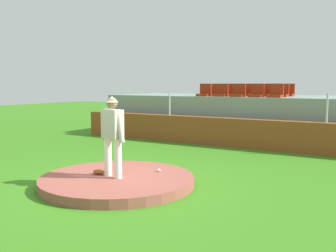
# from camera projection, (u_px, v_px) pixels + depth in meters

# --- Properties ---
(ground_plane) EXTENTS (60.00, 60.00, 0.00)m
(ground_plane) POSITION_uv_depth(u_px,v_px,m) (118.00, 185.00, 8.23)
(ground_plane) COLOR #3A7F1B
(pitchers_mound) EXTENTS (3.36, 3.36, 0.20)m
(pitchers_mound) POSITION_uv_depth(u_px,v_px,m) (118.00, 181.00, 8.22)
(pitchers_mound) COLOR #9D5145
(pitchers_mound) RESTS_ON ground_plane
(pitcher) EXTENTS (0.74, 0.35, 1.75)m
(pitcher) POSITION_uv_depth(u_px,v_px,m) (113.00, 130.00, 8.04)
(pitcher) COLOR white
(pitcher) RESTS_ON pitchers_mound
(baseball) EXTENTS (0.07, 0.07, 0.07)m
(baseball) POSITION_uv_depth(u_px,v_px,m) (159.00, 170.00, 8.61)
(baseball) COLOR white
(baseball) RESTS_ON pitchers_mound
(fielding_glove) EXTENTS (0.30, 0.20, 0.11)m
(fielding_glove) POSITION_uv_depth(u_px,v_px,m) (99.00, 172.00, 8.38)
(fielding_glove) COLOR brown
(fielding_glove) RESTS_ON pitchers_mound
(brick_barrier) EXTENTS (12.42, 0.40, 1.01)m
(brick_barrier) POSITION_uv_depth(u_px,v_px,m) (226.00, 132.00, 13.38)
(brick_barrier) COLOR brown
(brick_barrier) RESTS_ON ground_plane
(fence_post_left) EXTENTS (0.06, 0.06, 0.91)m
(fence_post_left) POSITION_uv_depth(u_px,v_px,m) (170.00, 103.00, 14.47)
(fence_post_left) COLOR silver
(fence_post_left) RESTS_ON brick_barrier
(fence_post_right) EXTENTS (0.06, 0.06, 0.91)m
(fence_post_right) POSITION_uv_depth(u_px,v_px,m) (327.00, 108.00, 11.56)
(fence_post_right) COLOR silver
(fence_post_right) RESTS_ON brick_barrier
(bleacher_platform) EXTENTS (11.88, 4.02, 1.73)m
(bleacher_platform) POSITION_uv_depth(u_px,v_px,m) (251.00, 117.00, 15.61)
(bleacher_platform) COLOR gray
(bleacher_platform) RESTS_ON ground_plane
(stadium_chair_0) EXTENTS (0.48, 0.44, 0.50)m
(stadium_chair_0) POSITION_uv_depth(u_px,v_px,m) (205.00, 92.00, 14.97)
(stadium_chair_0) COLOR maroon
(stadium_chair_0) RESTS_ON bleacher_platform
(stadium_chair_1) EXTENTS (0.48, 0.44, 0.50)m
(stadium_chair_1) POSITION_uv_depth(u_px,v_px,m) (221.00, 92.00, 14.62)
(stadium_chair_1) COLOR maroon
(stadium_chair_1) RESTS_ON bleacher_platform
(stadium_chair_2) EXTENTS (0.48, 0.44, 0.50)m
(stadium_chair_2) POSITION_uv_depth(u_px,v_px,m) (238.00, 93.00, 14.24)
(stadium_chair_2) COLOR maroon
(stadium_chair_2) RESTS_ON bleacher_platform
(stadium_chair_3) EXTENTS (0.48, 0.44, 0.50)m
(stadium_chair_3) POSITION_uv_depth(u_px,v_px,m) (257.00, 93.00, 13.86)
(stadium_chair_3) COLOR maroon
(stadium_chair_3) RESTS_ON bleacher_platform
(stadium_chair_4) EXTENTS (0.48, 0.44, 0.50)m
(stadium_chair_4) POSITION_uv_depth(u_px,v_px,m) (276.00, 93.00, 13.53)
(stadium_chair_4) COLOR maroon
(stadium_chair_4) RESTS_ON bleacher_platform
(stadium_chair_5) EXTENTS (0.48, 0.44, 0.50)m
(stadium_chair_5) POSITION_uv_depth(u_px,v_px,m) (215.00, 92.00, 15.74)
(stadium_chair_5) COLOR maroon
(stadium_chair_5) RESTS_ON bleacher_platform
(stadium_chair_6) EXTENTS (0.48, 0.44, 0.50)m
(stadium_chair_6) POSITION_uv_depth(u_px,v_px,m) (230.00, 92.00, 15.37)
(stadium_chair_6) COLOR maroon
(stadium_chair_6) RESTS_ON bleacher_platform
(stadium_chair_7) EXTENTS (0.48, 0.44, 0.50)m
(stadium_chair_7) POSITION_uv_depth(u_px,v_px,m) (247.00, 92.00, 15.02)
(stadium_chair_7) COLOR maroon
(stadium_chair_7) RESTS_ON bleacher_platform
(stadium_chair_8) EXTENTS (0.48, 0.44, 0.50)m
(stadium_chair_8) POSITION_uv_depth(u_px,v_px,m) (264.00, 92.00, 14.62)
(stadium_chair_8) COLOR maroon
(stadium_chair_8) RESTS_ON bleacher_platform
(stadium_chair_9) EXTENTS (0.48, 0.44, 0.50)m
(stadium_chair_9) POSITION_uv_depth(u_px,v_px,m) (282.00, 93.00, 14.27)
(stadium_chair_9) COLOR maroon
(stadium_chair_9) RESTS_ON bleacher_platform
(stadium_chair_10) EXTENTS (0.48, 0.44, 0.50)m
(stadium_chair_10) POSITION_uv_depth(u_px,v_px,m) (222.00, 92.00, 16.50)
(stadium_chair_10) COLOR maroon
(stadium_chair_10) RESTS_ON bleacher_platform
(stadium_chair_11) EXTENTS (0.48, 0.44, 0.50)m
(stadium_chair_11) POSITION_uv_depth(u_px,v_px,m) (238.00, 92.00, 16.14)
(stadium_chair_11) COLOR maroon
(stadium_chair_11) RESTS_ON bleacher_platform
(stadium_chair_12) EXTENTS (0.48, 0.44, 0.50)m
(stadium_chair_12) POSITION_uv_depth(u_px,v_px,m) (254.00, 92.00, 15.75)
(stadium_chair_12) COLOR maroon
(stadium_chair_12) RESTS_ON bleacher_platform
(stadium_chair_13) EXTENTS (0.48, 0.44, 0.50)m
(stadium_chair_13) POSITION_uv_depth(u_px,v_px,m) (270.00, 92.00, 15.45)
(stadium_chair_13) COLOR maroon
(stadium_chair_13) RESTS_ON bleacher_platform
(stadium_chair_14) EXTENTS (0.48, 0.44, 0.50)m
(stadium_chair_14) POSITION_uv_depth(u_px,v_px,m) (288.00, 92.00, 15.03)
(stadium_chair_14) COLOR maroon
(stadium_chair_14) RESTS_ON bleacher_platform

